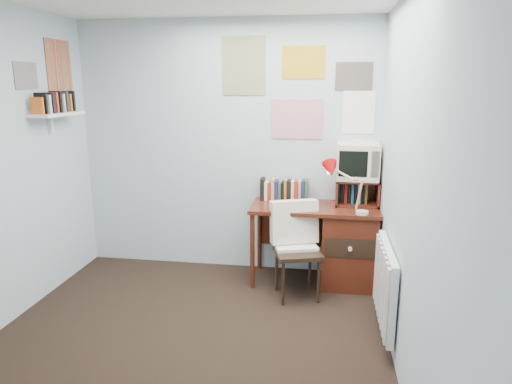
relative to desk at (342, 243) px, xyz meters
The scene contains 13 objects.
ground 1.93m from the desk, 128.37° to the right, with size 3.50×3.50×0.00m, color black.
back_wall 1.47m from the desk, 167.00° to the left, with size 3.00×0.02×2.50m, color silver.
right_wall 1.74m from the desk, 77.48° to the right, with size 0.02×3.50×2.50m, color silver.
desk is the anchor object (origin of this frame).
desk_chair 0.54m from the desk, 138.39° to the right, with size 0.43×0.41×0.84m, color black.
desk_lamp 0.62m from the desk, 55.60° to the right, with size 0.28×0.24×0.40m, color red.
tv_riser 0.51m from the desk, 42.96° to the left, with size 0.40×0.30×0.25m, color #572114.
crt_tv 0.81m from the desk, 49.41° to the left, with size 0.39×0.36×0.37m, color beige.
book_row 0.71m from the desk, 160.58° to the left, with size 0.60×0.14×0.22m, color #572114.
radiator 0.97m from the desk, 72.76° to the right, with size 0.09×0.80×0.60m, color white.
wall_shelf 2.87m from the desk, behind, with size 0.20×0.62×0.24m, color white.
posters_back 1.54m from the desk, 150.72° to the left, with size 1.20×0.01×0.90m, color white.
posters_left 3.13m from the desk, behind, with size 0.01×0.70×0.60m, color white.
Camera 1 is at (0.98, -2.71, 1.89)m, focal length 32.00 mm.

